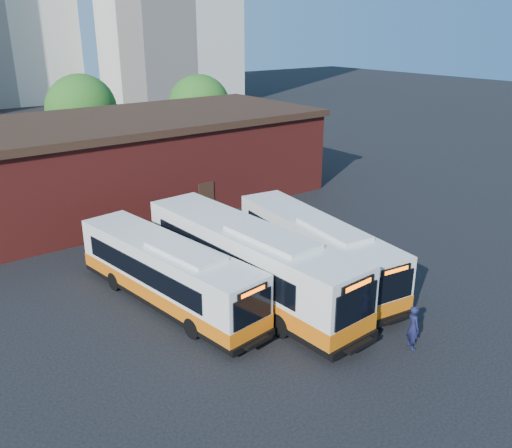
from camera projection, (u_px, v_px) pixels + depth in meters
ground at (311, 306)px, 25.79m from camera, size 220.00×220.00×0.00m
bus_midwest at (168, 275)px, 25.58m from camera, size 3.96×12.10×3.25m
bus_mideast at (249, 265)px, 26.15m from camera, size 3.61×13.97×3.77m
bus_east at (316, 251)px, 28.25m from camera, size 4.05×12.32×3.31m
transit_worker at (413, 327)px, 22.17m from camera, size 0.70×0.83×1.93m
depot_building at (127, 160)px, 39.61m from camera, size 28.60×12.60×6.40m
tree_mid at (82, 110)px, 50.57m from camera, size 6.56×6.56×8.36m
tree_east at (199, 106)px, 54.64m from camera, size 6.24×6.24×7.96m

